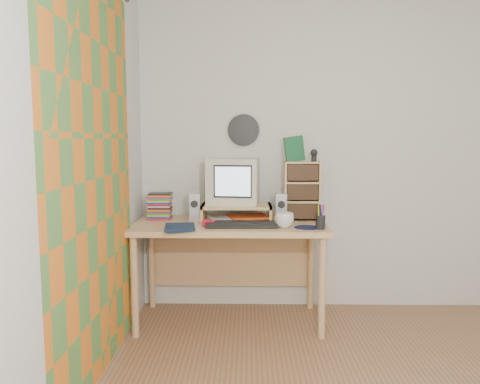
{
  "coord_description": "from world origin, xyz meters",
  "views": [
    {
      "loc": [
        -0.9,
        -1.99,
        1.36
      ],
      "look_at": [
        -0.95,
        1.33,
        0.98
      ],
      "focal_mm": 35.0,
      "sensor_mm": 36.0,
      "label": 1
    }
  ],
  "objects_px": {
    "mug": "(284,220)",
    "dvd_stack": "(160,203)",
    "crt_monitor": "(233,181)",
    "desk": "(230,239)",
    "keyboard": "(241,225)",
    "cd_rack": "(302,191)",
    "diary": "(165,226)"
  },
  "relations": [
    {
      "from": "keyboard",
      "to": "cd_rack",
      "type": "relative_size",
      "value": 1.1
    },
    {
      "from": "keyboard",
      "to": "diary",
      "type": "distance_m",
      "value": 0.53
    },
    {
      "from": "mug",
      "to": "dvd_stack",
      "type": "bearing_deg",
      "value": 160.21
    },
    {
      "from": "diary",
      "to": "desk",
      "type": "bearing_deg",
      "value": 29.12
    },
    {
      "from": "desk",
      "to": "keyboard",
      "type": "distance_m",
      "value": 0.28
    },
    {
      "from": "cd_rack",
      "to": "diary",
      "type": "distance_m",
      "value": 1.06
    },
    {
      "from": "crt_monitor",
      "to": "cd_rack",
      "type": "relative_size",
      "value": 0.82
    },
    {
      "from": "crt_monitor",
      "to": "keyboard",
      "type": "height_order",
      "value": "crt_monitor"
    },
    {
      "from": "desk",
      "to": "crt_monitor",
      "type": "distance_m",
      "value": 0.44
    },
    {
      "from": "mug",
      "to": "crt_monitor",
      "type": "bearing_deg",
      "value": 137.4
    },
    {
      "from": "keyboard",
      "to": "cd_rack",
      "type": "distance_m",
      "value": 0.57
    },
    {
      "from": "keyboard",
      "to": "cd_rack",
      "type": "bearing_deg",
      "value": 31.59
    },
    {
      "from": "desk",
      "to": "crt_monitor",
      "type": "height_order",
      "value": "crt_monitor"
    },
    {
      "from": "dvd_stack",
      "to": "diary",
      "type": "height_order",
      "value": "dvd_stack"
    },
    {
      "from": "dvd_stack",
      "to": "diary",
      "type": "relative_size",
      "value": 0.98
    },
    {
      "from": "dvd_stack",
      "to": "mug",
      "type": "xyz_separation_m",
      "value": [
        0.92,
        -0.33,
        -0.07
      ]
    },
    {
      "from": "diary",
      "to": "dvd_stack",
      "type": "bearing_deg",
      "value": 96.2
    },
    {
      "from": "mug",
      "to": "diary",
      "type": "xyz_separation_m",
      "value": [
        -0.81,
        -0.08,
        -0.03
      ]
    },
    {
      "from": "cd_rack",
      "to": "diary",
      "type": "bearing_deg",
      "value": -158.49
    },
    {
      "from": "crt_monitor",
      "to": "mug",
      "type": "relative_size",
      "value": 2.71
    },
    {
      "from": "diary",
      "to": "mug",
      "type": "bearing_deg",
      "value": -2.64
    },
    {
      "from": "cd_rack",
      "to": "mug",
      "type": "xyz_separation_m",
      "value": [
        -0.15,
        -0.31,
        -0.17
      ]
    },
    {
      "from": "crt_monitor",
      "to": "cd_rack",
      "type": "bearing_deg",
      "value": 5.03
    },
    {
      "from": "cd_rack",
      "to": "diary",
      "type": "relative_size",
      "value": 1.79
    },
    {
      "from": "crt_monitor",
      "to": "mug",
      "type": "distance_m",
      "value": 0.55
    },
    {
      "from": "dvd_stack",
      "to": "desk",
      "type": "bearing_deg",
      "value": -9.63
    },
    {
      "from": "cd_rack",
      "to": "mug",
      "type": "relative_size",
      "value": 3.32
    },
    {
      "from": "desk",
      "to": "mug",
      "type": "xyz_separation_m",
      "value": [
        0.39,
        -0.25,
        0.19
      ]
    },
    {
      "from": "crt_monitor",
      "to": "mug",
      "type": "height_order",
      "value": "crt_monitor"
    },
    {
      "from": "crt_monitor",
      "to": "dvd_stack",
      "type": "distance_m",
      "value": 0.58
    },
    {
      "from": "dvd_stack",
      "to": "cd_rack",
      "type": "relative_size",
      "value": 0.55
    },
    {
      "from": "desk",
      "to": "cd_rack",
      "type": "xyz_separation_m",
      "value": [
        0.54,
        0.06,
        0.36
      ]
    }
  ]
}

